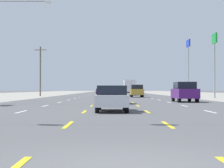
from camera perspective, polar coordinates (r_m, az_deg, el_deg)
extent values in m
plane|color=#4C4C4F|center=(72.04, 0.41, -1.82)|extent=(572.00, 572.00, 0.00)
cube|color=white|center=(21.18, -13.56, -4.18)|extent=(0.14, 2.60, 0.01)
cube|color=white|center=(28.51, -9.95, -3.32)|extent=(0.14, 2.60, 0.01)
cube|color=white|center=(35.91, -7.83, -2.81)|extent=(0.14, 2.60, 0.01)
cube|color=white|center=(43.34, -6.44, -2.47)|extent=(0.14, 2.60, 0.01)
cube|color=white|center=(50.80, -5.45, -2.23)|extent=(0.14, 2.60, 0.01)
cube|color=white|center=(58.26, -4.72, -2.05)|extent=(0.14, 2.60, 0.01)
cube|color=white|center=(65.74, -4.15, -1.91)|extent=(0.14, 2.60, 0.01)
cube|color=white|center=(73.21, -3.70, -1.80)|extent=(0.14, 2.60, 0.01)
cube|color=white|center=(80.70, -3.34, -1.71)|extent=(0.14, 2.60, 0.01)
cube|color=white|center=(88.18, -3.03, -1.63)|extent=(0.14, 2.60, 0.01)
cube|color=white|center=(95.67, -2.78, -1.57)|extent=(0.14, 2.60, 0.01)
cube|color=white|center=(103.16, -2.56, -1.52)|extent=(0.14, 2.60, 0.01)
cube|color=white|center=(110.65, -2.37, -1.47)|extent=(0.14, 2.60, 0.01)
cube|color=white|center=(118.14, -2.20, -1.43)|extent=(0.14, 2.60, 0.01)
cube|color=white|center=(125.64, -2.05, -1.39)|extent=(0.14, 2.60, 0.01)
cube|color=white|center=(133.13, -1.92, -1.36)|extent=(0.14, 2.60, 0.01)
cube|color=white|center=(140.63, -1.81, -1.33)|extent=(0.14, 2.60, 0.01)
cube|color=white|center=(148.12, -1.71, -1.31)|extent=(0.14, 2.60, 0.01)
cube|color=white|center=(155.62, -1.61, -1.28)|extent=(0.14, 2.60, 0.01)
cube|color=white|center=(163.11, -1.53, -1.26)|extent=(0.14, 2.60, 0.01)
cube|color=white|center=(170.61, -1.45, -1.24)|extent=(0.14, 2.60, 0.01)
cube|color=white|center=(178.11, -1.38, -1.23)|extent=(0.14, 2.60, 0.01)
cube|color=white|center=(185.60, -1.31, -1.21)|extent=(0.14, 2.60, 0.01)
cube|color=white|center=(193.10, -1.25, -1.20)|extent=(0.14, 2.60, 0.01)
cube|color=white|center=(200.60, -1.19, -1.18)|extent=(0.14, 2.60, 0.01)
cube|color=white|center=(208.10, -1.14, -1.17)|extent=(0.14, 2.60, 0.01)
cube|color=white|center=(215.59, -1.09, -1.16)|extent=(0.14, 2.60, 0.01)
cube|color=white|center=(223.09, -1.05, -1.15)|extent=(0.14, 2.60, 0.01)
cube|color=yellow|center=(13.18, -6.50, -6.25)|extent=(0.14, 2.60, 0.01)
cube|color=yellow|center=(20.63, -4.05, -4.29)|extent=(0.14, 2.60, 0.01)
cube|color=yellow|center=(28.10, -2.90, -3.37)|extent=(0.14, 2.60, 0.01)
cube|color=yellow|center=(35.59, -2.24, -2.83)|extent=(0.14, 2.60, 0.01)
cube|color=yellow|center=(43.08, -1.80, -2.48)|extent=(0.14, 2.60, 0.01)
cube|color=yellow|center=(50.57, -1.50, -2.24)|extent=(0.14, 2.60, 0.01)
cube|color=yellow|center=(58.06, -1.27, -2.06)|extent=(0.14, 2.60, 0.01)
cube|color=yellow|center=(65.56, -1.10, -1.92)|extent=(0.14, 2.60, 0.01)
cube|color=yellow|center=(73.06, -0.96, -1.80)|extent=(0.14, 2.60, 0.01)
cube|color=yellow|center=(80.55, -0.85, -1.71)|extent=(0.14, 2.60, 0.01)
cube|color=yellow|center=(88.05, -0.76, -1.64)|extent=(0.14, 2.60, 0.01)
cube|color=yellow|center=(95.55, -0.68, -1.57)|extent=(0.14, 2.60, 0.01)
cube|color=yellow|center=(103.05, -0.61, -1.52)|extent=(0.14, 2.60, 0.01)
cube|color=yellow|center=(110.55, -0.55, -1.47)|extent=(0.14, 2.60, 0.01)
cube|color=yellow|center=(118.05, -0.50, -1.43)|extent=(0.14, 2.60, 0.01)
cube|color=yellow|center=(125.55, -0.46, -1.39)|extent=(0.14, 2.60, 0.01)
cube|color=yellow|center=(133.05, -0.42, -1.36)|extent=(0.14, 2.60, 0.01)
cube|color=yellow|center=(140.54, -0.38, -1.33)|extent=(0.14, 2.60, 0.01)
cube|color=yellow|center=(148.04, -0.35, -1.31)|extent=(0.14, 2.60, 0.01)
cube|color=yellow|center=(155.54, -0.32, -1.29)|extent=(0.14, 2.60, 0.01)
cube|color=yellow|center=(163.04, -0.30, -1.26)|extent=(0.14, 2.60, 0.01)
cube|color=yellow|center=(170.54, -0.27, -1.24)|extent=(0.14, 2.60, 0.01)
cube|color=yellow|center=(178.04, -0.25, -1.23)|extent=(0.14, 2.60, 0.01)
cube|color=yellow|center=(185.54, -0.23, -1.21)|extent=(0.14, 2.60, 0.01)
cube|color=yellow|center=(193.04, -0.21, -1.20)|extent=(0.14, 2.60, 0.01)
cube|color=yellow|center=(200.54, -0.19, -1.18)|extent=(0.14, 2.60, 0.01)
cube|color=yellow|center=(208.04, -0.18, -1.17)|extent=(0.14, 2.60, 0.01)
cube|color=yellow|center=(215.54, -0.16, -1.16)|extent=(0.14, 2.60, 0.01)
cube|color=yellow|center=(223.04, -0.15, -1.15)|extent=(0.14, 2.60, 0.01)
cube|color=yellow|center=(13.24, 8.82, -6.22)|extent=(0.14, 2.60, 0.01)
cube|color=yellow|center=(20.66, 5.71, -4.28)|extent=(0.14, 2.60, 0.01)
cube|color=yellow|center=(28.13, 4.25, -3.36)|extent=(0.14, 2.60, 0.01)
cube|color=yellow|center=(35.61, 3.41, -2.83)|extent=(0.14, 2.60, 0.01)
cube|color=yellow|center=(43.09, 2.86, -2.48)|extent=(0.14, 2.60, 0.01)
cube|color=yellow|center=(50.58, 2.47, -2.24)|extent=(0.14, 2.60, 0.01)
cube|color=yellow|center=(58.08, 2.18, -2.06)|extent=(0.14, 2.60, 0.01)
cube|color=yellow|center=(65.57, 1.96, -1.91)|extent=(0.14, 2.60, 0.01)
cube|color=yellow|center=(73.07, 1.78, -1.80)|extent=(0.14, 2.60, 0.01)
cube|color=yellow|center=(80.56, 1.64, -1.71)|extent=(0.14, 2.60, 0.01)
cube|color=yellow|center=(88.06, 1.52, -1.64)|extent=(0.14, 2.60, 0.01)
cube|color=yellow|center=(95.56, 1.42, -1.57)|extent=(0.14, 2.60, 0.01)
cube|color=yellow|center=(103.06, 1.34, -1.52)|extent=(0.14, 2.60, 0.01)
cube|color=yellow|center=(110.56, 1.26, -1.47)|extent=(0.14, 2.60, 0.01)
cube|color=yellow|center=(118.05, 1.20, -1.43)|extent=(0.14, 2.60, 0.01)
cube|color=yellow|center=(125.55, 1.14, -1.39)|extent=(0.14, 2.60, 0.01)
cube|color=yellow|center=(133.05, 1.09, -1.36)|extent=(0.14, 2.60, 0.01)
cube|color=yellow|center=(140.55, 1.04, -1.33)|extent=(0.14, 2.60, 0.01)
cube|color=yellow|center=(148.05, 1.00, -1.31)|extent=(0.14, 2.60, 0.01)
cube|color=yellow|center=(155.55, 0.97, -1.29)|extent=(0.14, 2.60, 0.01)
cube|color=yellow|center=(163.05, 0.93, -1.26)|extent=(0.14, 2.60, 0.01)
cube|color=yellow|center=(170.55, 0.90, -1.24)|extent=(0.14, 2.60, 0.01)
cube|color=yellow|center=(178.05, 0.88, -1.23)|extent=(0.14, 2.60, 0.01)
cube|color=yellow|center=(185.55, 0.85, -1.21)|extent=(0.14, 2.60, 0.01)
cube|color=yellow|center=(193.04, 0.83, -1.20)|extent=(0.14, 2.60, 0.01)
cube|color=yellow|center=(200.54, 0.81, -1.18)|extent=(0.14, 2.60, 0.01)
cube|color=yellow|center=(208.04, 0.79, -1.17)|extent=(0.14, 2.60, 0.01)
cube|color=yellow|center=(215.54, 0.77, -1.16)|extent=(0.14, 2.60, 0.01)
cube|color=yellow|center=(223.04, 0.75, -1.15)|extent=(0.14, 2.60, 0.01)
cube|color=white|center=(21.28, 15.16, -4.15)|extent=(0.14, 2.60, 0.01)
cube|color=white|center=(28.58, 11.28, -3.31)|extent=(0.14, 2.60, 0.01)
cube|color=white|center=(35.97, 8.99, -2.80)|extent=(0.14, 2.60, 0.01)
cube|color=white|center=(43.39, 7.48, -2.46)|extent=(0.14, 2.60, 0.01)
cube|color=white|center=(50.84, 6.42, -2.23)|extent=(0.14, 2.60, 0.01)
cube|color=white|center=(58.30, 5.62, -2.05)|extent=(0.14, 2.60, 0.01)
cube|color=white|center=(65.77, 5.01, -1.91)|extent=(0.14, 2.60, 0.01)
cube|color=white|center=(73.25, 4.52, -1.80)|extent=(0.14, 2.60, 0.01)
cube|color=white|center=(80.73, 4.13, -1.71)|extent=(0.14, 2.60, 0.01)
cube|color=white|center=(88.21, 3.80, -1.63)|extent=(0.14, 2.60, 0.01)
cube|color=white|center=(95.69, 3.52, -1.57)|extent=(0.14, 2.60, 0.01)
cube|color=white|center=(103.18, 3.28, -1.52)|extent=(0.14, 2.60, 0.01)
cube|color=white|center=(110.67, 3.07, -1.47)|extent=(0.14, 2.60, 0.01)
cube|color=white|center=(118.16, 2.89, -1.43)|extent=(0.14, 2.60, 0.01)
cube|color=white|center=(125.66, 2.74, -1.39)|extent=(0.14, 2.60, 0.01)
cube|color=white|center=(133.15, 2.60, -1.36)|extent=(0.14, 2.60, 0.01)
cube|color=white|center=(140.64, 2.47, -1.33)|extent=(0.14, 2.60, 0.01)
cube|color=white|center=(148.14, 2.36, -1.31)|extent=(0.14, 2.60, 0.01)
cube|color=white|center=(155.63, 2.26, -1.28)|extent=(0.14, 2.60, 0.01)
cube|color=white|center=(163.13, 2.16, -1.26)|extent=(0.14, 2.60, 0.01)
cube|color=white|center=(170.62, 2.08, -1.24)|extent=(0.14, 2.60, 0.01)
cube|color=white|center=(178.12, 2.00, -1.23)|extent=(0.14, 2.60, 0.01)
cube|color=white|center=(185.62, 1.93, -1.21)|extent=(0.14, 2.60, 0.01)
cube|color=white|center=(193.11, 1.87, -1.20)|extent=(0.14, 2.60, 0.01)
cube|color=white|center=(200.61, 1.81, -1.18)|extent=(0.14, 2.60, 0.01)
cube|color=white|center=(208.11, 1.75, -1.17)|extent=(0.14, 2.60, 0.01)
cube|color=white|center=(215.60, 1.70, -1.16)|extent=(0.14, 2.60, 0.01)
cube|color=white|center=(223.10, 1.65, -1.15)|extent=(0.14, 2.60, 0.01)
cube|color=silver|center=(21.06, 0.24, -2.52)|extent=(1.80, 4.50, 0.62)
cube|color=black|center=(20.96, 0.24, -0.97)|extent=(1.62, 2.10, 0.52)
cylinder|color=black|center=(22.64, -1.72, -3.19)|extent=(0.22, 0.64, 0.64)
cylinder|color=black|center=(22.64, 2.19, -3.19)|extent=(0.22, 0.64, 0.64)
cylinder|color=black|center=(19.54, -2.03, -3.56)|extent=(0.22, 0.64, 0.64)
cylinder|color=black|center=(19.54, 2.50, -3.56)|extent=(0.22, 0.64, 0.64)
cube|color=#B28C33|center=(32.56, 0.85, -1.92)|extent=(1.80, 4.50, 0.62)
cube|color=black|center=(32.46, 0.85, -0.92)|extent=(1.62, 2.10, 0.52)
cylinder|color=black|center=(34.12, -0.48, -2.39)|extent=(0.22, 0.64, 0.64)
cylinder|color=black|center=(34.14, 2.11, -2.39)|extent=(0.22, 0.64, 0.64)
cylinder|color=black|center=(31.02, -0.55, -2.55)|extent=(0.22, 0.64, 0.64)
cylinder|color=black|center=(31.04, 2.30, -2.55)|extent=(0.22, 0.64, 0.64)
cube|color=#4C196B|center=(37.38, 11.35, -1.44)|extent=(1.98, 4.90, 0.92)
cube|color=black|center=(37.33, 11.36, -0.21)|extent=(1.82, 2.70, 0.68)
cylinder|color=black|center=(38.91, 9.65, -2.10)|extent=(0.26, 0.76, 0.76)
cylinder|color=black|center=(39.22, 12.08, -2.08)|extent=(0.26, 0.76, 0.76)
cylinder|color=black|center=(35.56, 10.55, -2.22)|extent=(0.26, 0.76, 0.76)
cylinder|color=black|center=(35.90, 13.19, -2.20)|extent=(0.26, 0.76, 0.76)
cube|color=#B28C33|center=(59.36, 4.06, -1.22)|extent=(1.98, 4.90, 0.92)
cube|color=black|center=(59.31, 4.06, -0.45)|extent=(1.82, 2.70, 0.68)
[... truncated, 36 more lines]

